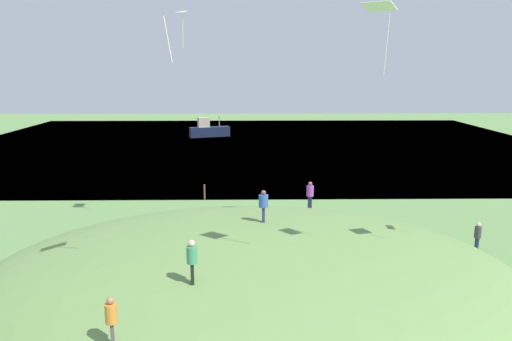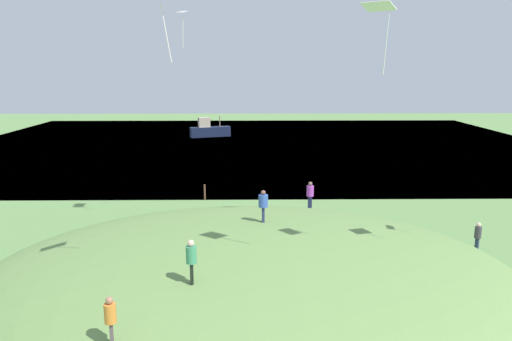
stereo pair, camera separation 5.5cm
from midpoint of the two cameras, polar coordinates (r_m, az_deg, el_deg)
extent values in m
plane|color=#608A4B|center=(33.74, 0.94, -5.91)|extent=(160.00, 160.00, 0.00)
cube|color=#2E6286|center=(68.12, 0.05, 3.04)|extent=(59.38, 80.00, 0.40)
ellipsoid|color=#668B4A|center=(24.13, -0.65, -13.44)|extent=(20.83, 26.57, 5.53)
cube|color=#151E39|center=(74.80, -5.34, 4.52)|extent=(3.21, 6.21, 1.49)
cube|color=#B7AA93|center=(74.42, -6.05, 5.61)|extent=(1.45, 1.92, 1.46)
cylinder|color=gray|center=(74.99, -4.23, 5.77)|extent=(0.14, 0.14, 1.65)
cube|color=navy|center=(24.61, 0.91, -5.15)|extent=(0.26, 0.14, 0.79)
cylinder|color=#3355A9|center=(24.41, 0.91, -3.57)|extent=(0.47, 0.47, 0.62)
sphere|color=brown|center=(24.30, 0.92, -2.59)|extent=(0.24, 0.24, 0.24)
cube|color=black|center=(18.75, -7.42, -11.81)|extent=(0.23, 0.13, 0.82)
cylinder|color=#3C8B62|center=(18.46, -7.48, -9.71)|extent=(0.42, 0.42, 0.65)
sphere|color=beige|center=(18.30, -7.52, -8.41)|extent=(0.25, 0.25, 0.25)
cube|color=#252F4E|center=(30.89, 24.41, -7.91)|extent=(0.23, 0.19, 0.84)
cylinder|color=#39363D|center=(30.66, 24.53, -6.59)|extent=(0.50, 0.50, 0.66)
sphere|color=beige|center=(30.52, 24.60, -5.77)|extent=(0.25, 0.25, 0.25)
cube|color=#21254F|center=(31.63, 6.36, -3.72)|extent=(0.20, 0.28, 0.86)
cylinder|color=purple|center=(31.43, 6.39, -2.38)|extent=(0.57, 0.57, 0.68)
sphere|color=brown|center=(31.32, 6.41, -1.55)|extent=(0.26, 0.26, 0.26)
cube|color=#534549|center=(16.99, -16.41, -17.84)|extent=(0.23, 0.18, 0.80)
cylinder|color=orange|center=(16.65, -16.56, -15.68)|extent=(0.48, 0.48, 0.64)
sphere|color=#A26A4F|center=(16.46, -16.65, -14.32)|extent=(0.24, 0.24, 0.24)
cube|color=white|center=(31.77, -8.72, 17.82)|extent=(0.81, 0.83, 0.16)
cylinder|color=white|center=(31.88, -8.47, 15.70)|extent=(0.19, 0.11, 1.98)
cylinder|color=white|center=(17.42, -10.37, 15.54)|extent=(0.16, 0.32, 1.97)
cube|color=silver|center=(17.48, 14.21, 18.09)|extent=(1.18, 1.23, 0.26)
cylinder|color=silver|center=(17.29, 15.02, 13.99)|extent=(0.30, 0.06, 1.96)
cylinder|color=brown|center=(39.13, -5.97, -2.52)|extent=(0.14, 0.14, 1.23)
camera|label=1|loc=(0.03, -89.95, 0.01)|focal=34.28mm
camera|label=2|loc=(0.03, 90.05, -0.01)|focal=34.28mm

